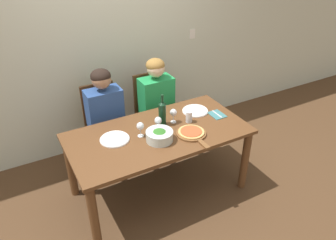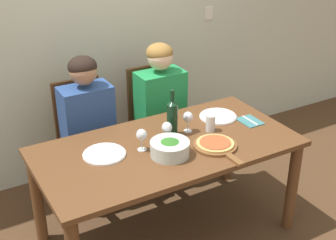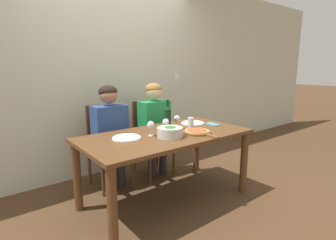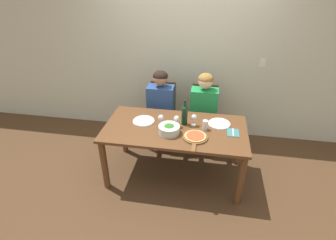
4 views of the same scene
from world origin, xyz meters
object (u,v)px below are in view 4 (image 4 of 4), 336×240
at_px(wine_glass_left, 161,118).
at_px(fork_on_napkin, 233,133).
at_px(chair_right, 203,116).
at_px(person_man, 204,106).
at_px(wine_bottle, 185,114).
at_px(pizza_on_board, 195,137).
at_px(dinner_plate_right, 219,124).
at_px(wine_glass_right, 194,118).
at_px(wine_glass_centre, 177,119).
at_px(water_tumbler, 205,125).
at_px(broccoli_bowl, 169,129).
at_px(chair_left, 162,113).
at_px(person_woman, 160,103).
at_px(dinner_plate_left, 144,121).

distance_m(wine_glass_left, fork_on_napkin, 0.88).
xyz_separation_m(chair_right, person_man, (0.00, -0.12, 0.22)).
distance_m(wine_bottle, pizza_on_board, 0.36).
height_order(dinner_plate_right, wine_glass_right, wine_glass_right).
height_order(wine_glass_centre, water_tumbler, wine_glass_centre).
relative_size(dinner_plate_right, fork_on_napkin, 1.54).
xyz_separation_m(broccoli_bowl, wine_glass_centre, (0.07, 0.15, 0.05)).
distance_m(broccoli_bowl, wine_glass_left, 0.20).
distance_m(chair_left, wine_glass_left, 0.83).
distance_m(person_woman, broccoli_bowl, 0.82).
bearing_deg(fork_on_napkin, chair_right, 116.47).
bearing_deg(person_man, dinner_plate_right, -65.39).
xyz_separation_m(wine_glass_left, wine_glass_centre, (0.19, 0.01, 0.00)).
bearing_deg(broccoli_bowl, wine_glass_centre, 66.74).
bearing_deg(chair_left, chair_right, 0.00).
bearing_deg(wine_glass_centre, water_tumbler, -0.66).
relative_size(chair_right, broccoli_bowl, 3.81).
relative_size(wine_bottle, broccoli_bowl, 1.31).
distance_m(wine_bottle, dinner_plate_left, 0.53).
height_order(person_man, wine_bottle, person_man).
bearing_deg(wine_glass_left, wine_bottle, 17.37).
xyz_separation_m(wine_bottle, broccoli_bowl, (-0.15, -0.23, -0.09)).
bearing_deg(person_man, fork_on_napkin, -59.54).
xyz_separation_m(broccoli_bowl, wine_glass_right, (0.27, 0.22, 0.05)).
relative_size(wine_bottle, wine_glass_right, 2.20).
bearing_deg(water_tumbler, wine_bottle, 162.26).
height_order(dinner_plate_right, pizza_on_board, pizza_on_board).
xyz_separation_m(wine_glass_left, wine_glass_right, (0.40, 0.07, 0.00)).
bearing_deg(dinner_plate_left, fork_on_napkin, -4.05).
distance_m(person_woman, water_tumbler, 0.92).
height_order(wine_glass_left, wine_glass_right, same).
height_order(broccoli_bowl, dinner_plate_left, broccoli_bowl).
height_order(pizza_on_board, water_tumbler, water_tumbler).
bearing_deg(wine_glass_right, water_tumbler, -26.31).
relative_size(chair_left, person_woman, 0.80).
relative_size(wine_bottle, fork_on_napkin, 1.85).
bearing_deg(chair_left, pizza_on_board, -59.11).
height_order(chair_left, person_woman, person_woman).
relative_size(dinner_plate_right, wine_glass_centre, 1.84).
distance_m(broccoli_bowl, fork_on_napkin, 0.76).
bearing_deg(fork_on_napkin, pizza_on_board, -156.44).
bearing_deg(pizza_on_board, dinner_plate_left, 158.34).
distance_m(dinner_plate_left, dinner_plate_right, 0.96).
distance_m(chair_left, broccoli_bowl, 0.97).
bearing_deg(chair_right, person_woman, -169.41).
xyz_separation_m(broccoli_bowl, fork_on_napkin, (0.75, 0.13, -0.05)).
relative_size(chair_right, water_tumbler, 8.08).
xyz_separation_m(person_man, wine_bottle, (-0.22, -0.54, 0.15)).
xyz_separation_m(chair_right, pizza_on_board, (-0.06, -0.95, 0.25)).
bearing_deg(person_woman, wine_glass_right, -46.32).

